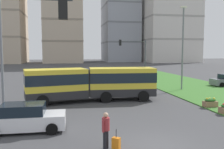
# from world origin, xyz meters

# --- Properties ---
(ground_plane) EXTENTS (260.00, 260.00, 0.00)m
(ground_plane) POSITION_xyz_m (0.00, 0.00, 0.00)
(ground_plane) COLOR #424244
(articulated_bus) EXTENTS (12.04, 3.73, 3.00)m
(articulated_bus) POSITION_xyz_m (-1.89, 11.10, 1.65)
(articulated_bus) COLOR yellow
(articulated_bus) RESTS_ON ground
(car_silver_hatch) EXTENTS (4.59, 2.46, 1.58)m
(car_silver_hatch) POSITION_xyz_m (-6.04, 21.90, 0.75)
(car_silver_hatch) COLOR #B7BABF
(car_silver_hatch) RESTS_ON ground
(car_white_van) EXTENTS (4.44, 2.11, 1.58)m
(car_white_van) POSITION_xyz_m (-6.54, 3.40, 0.75)
(car_white_van) COLOR silver
(car_white_van) RESTS_ON ground
(pedestrian_crossing) EXTENTS (0.40, 0.48, 1.74)m
(pedestrian_crossing) POSITION_xyz_m (-2.44, 0.00, 1.00)
(pedestrian_crossing) COLOR black
(pedestrian_crossing) RESTS_ON ground
(rolling_suitcase) EXTENTS (0.43, 0.41, 0.97)m
(rolling_suitcase) POSITION_xyz_m (-1.99, -0.20, 0.31)
(rolling_suitcase) COLOR orange
(rolling_suitcase) RESTS_ON ground
(flower_planter_2) EXTENTS (1.10, 0.56, 0.74)m
(flower_planter_2) POSITION_xyz_m (7.21, 6.69, 0.43)
(flower_planter_2) COLOR #937051
(flower_planter_2) RESTS_ON grass_median
(traffic_light_far_right) EXTENTS (4.01, 0.28, 6.14)m
(traffic_light_far_right) POSITION_xyz_m (5.53, 22.00, 4.22)
(traffic_light_far_right) COLOR #474C51
(traffic_light_far_right) RESTS_ON ground
(streetlight_left) EXTENTS (0.70, 0.28, 9.42)m
(streetlight_left) POSITION_xyz_m (-8.50, 6.82, 5.15)
(streetlight_left) COLOR slate
(streetlight_left) RESTS_ON ground
(streetlight_median) EXTENTS (0.70, 0.28, 9.70)m
(streetlight_median) POSITION_xyz_m (9.11, 15.41, 5.30)
(streetlight_median) COLOR slate
(streetlight_median) RESTS_ON ground
(apartment_tower_westcentre) EXTENTS (15.38, 16.72, 40.60)m
(apartment_tower_westcentre) POSITION_xyz_m (-5.20, 90.57, 20.32)
(apartment_tower_westcentre) COLOR #C6B299
(apartment_tower_westcentre) RESTS_ON ground
(apartment_tower_centre) EXTENTS (14.59, 20.15, 40.94)m
(apartment_tower_centre) POSITION_xyz_m (20.11, 97.88, 20.49)
(apartment_tower_centre) COLOR #9EA3AD
(apartment_tower_centre) RESTS_ON ground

